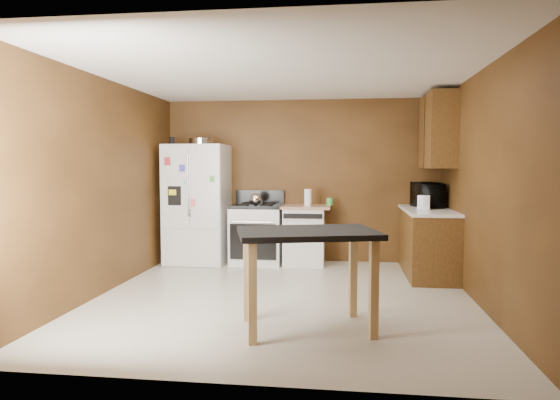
% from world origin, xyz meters
% --- Properties ---
extents(floor, '(4.50, 4.50, 0.00)m').
position_xyz_m(floor, '(0.00, 0.00, 0.00)').
color(floor, beige).
rests_on(floor, ground).
extents(ceiling, '(4.50, 4.50, 0.00)m').
position_xyz_m(ceiling, '(0.00, 0.00, 2.50)').
color(ceiling, white).
rests_on(ceiling, ground).
extents(wall_back, '(4.20, 0.00, 4.20)m').
position_xyz_m(wall_back, '(0.00, 2.25, 1.25)').
color(wall_back, brown).
rests_on(wall_back, ground).
extents(wall_front, '(4.20, 0.00, 4.20)m').
position_xyz_m(wall_front, '(0.00, -2.25, 1.25)').
color(wall_front, brown).
rests_on(wall_front, ground).
extents(wall_left, '(0.00, 4.50, 4.50)m').
position_xyz_m(wall_left, '(-2.10, 0.00, 1.25)').
color(wall_left, brown).
rests_on(wall_left, ground).
extents(wall_right, '(0.00, 4.50, 4.50)m').
position_xyz_m(wall_right, '(2.10, 0.00, 1.25)').
color(wall_right, brown).
rests_on(wall_right, ground).
extents(roasting_pan, '(0.39, 0.39, 0.10)m').
position_xyz_m(roasting_pan, '(-1.48, 1.91, 1.85)').
color(roasting_pan, silver).
rests_on(roasting_pan, refrigerator).
extents(pen_cup, '(0.08, 0.08, 0.11)m').
position_xyz_m(pen_cup, '(-1.89, 1.72, 1.86)').
color(pen_cup, black).
rests_on(pen_cup, refrigerator).
extents(kettle, '(0.18, 0.18, 0.18)m').
position_xyz_m(kettle, '(-0.63, 1.76, 0.99)').
color(kettle, silver).
rests_on(kettle, gas_range).
extents(paper_towel, '(0.12, 0.12, 0.25)m').
position_xyz_m(paper_towel, '(0.14, 1.81, 1.02)').
color(paper_towel, white).
rests_on(paper_towel, dishwasher).
extents(green_canister, '(0.12, 0.12, 0.11)m').
position_xyz_m(green_canister, '(0.45, 2.02, 0.94)').
color(green_canister, green).
rests_on(green_canister, dishwasher).
extents(toaster, '(0.24, 0.30, 0.19)m').
position_xyz_m(toaster, '(1.76, 1.42, 1.00)').
color(toaster, silver).
rests_on(toaster, right_cabinets).
extents(microwave, '(0.49, 0.64, 0.32)m').
position_xyz_m(microwave, '(1.84, 1.75, 1.06)').
color(microwave, black).
rests_on(microwave, right_cabinets).
extents(refrigerator, '(0.90, 0.80, 1.80)m').
position_xyz_m(refrigerator, '(-1.55, 1.86, 0.90)').
color(refrigerator, white).
rests_on(refrigerator, ground).
extents(gas_range, '(0.76, 0.68, 1.10)m').
position_xyz_m(gas_range, '(-0.64, 1.92, 0.46)').
color(gas_range, white).
rests_on(gas_range, ground).
extents(dishwasher, '(0.78, 0.63, 0.89)m').
position_xyz_m(dishwasher, '(0.08, 1.95, 0.45)').
color(dishwasher, white).
rests_on(dishwasher, ground).
extents(right_cabinets, '(0.63, 1.58, 2.45)m').
position_xyz_m(right_cabinets, '(1.84, 1.48, 0.91)').
color(right_cabinets, brown).
rests_on(right_cabinets, ground).
extents(island, '(1.39, 1.10, 0.91)m').
position_xyz_m(island, '(0.34, -1.04, 0.77)').
color(island, black).
rests_on(island, ground).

